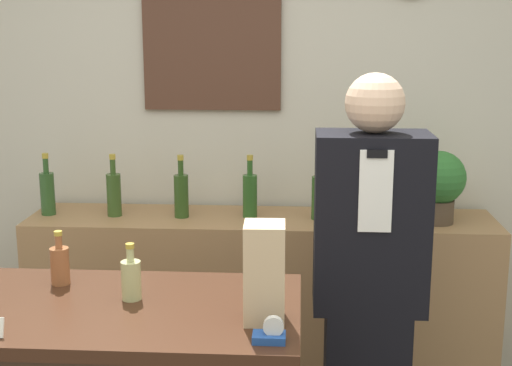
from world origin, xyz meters
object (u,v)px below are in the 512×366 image
Objects in this scene: shopkeeper at (368,292)px; potted_plant at (439,182)px; tape_dispenser at (271,334)px; paper_bag at (264,273)px.

shopkeeper reaches higher than potted_plant.
shopkeeper is at bearing -118.74° from potted_plant.
tape_dispenser is (-0.71, -1.43, -0.11)m from potted_plant.
tape_dispenser is at bearing -113.90° from shopkeeper.
paper_bag is (-0.73, -1.29, 0.01)m from potted_plant.
shopkeeper is at bearing 66.10° from tape_dispenser.
paper_bag is at bearing -120.23° from shopkeeper.
tape_dispenser is (0.02, -0.14, -0.12)m from paper_bag.
potted_plant is at bearing 61.26° from shopkeeper.
shopkeeper is 18.18× the size of tape_dispenser.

